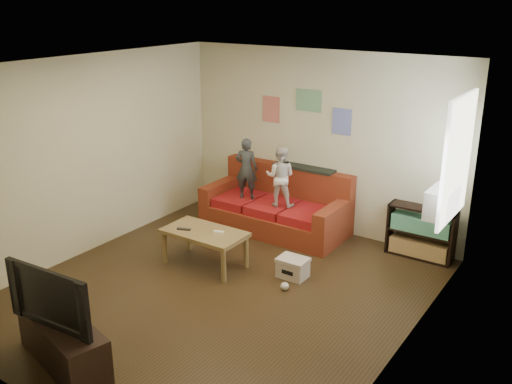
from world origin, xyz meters
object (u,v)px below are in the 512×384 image
Objects in this scene: sofa at (277,209)px; child_a at (246,169)px; coffee_table at (205,236)px; television at (57,294)px; child_b at (280,177)px; bookshelf at (421,235)px; tv_stand at (63,342)px; file_box at (293,267)px.

sofa is 2.32× the size of child_a.
sofa is 1.62m from coffee_table.
sofa is 2.10× the size of television.
bookshelf is (2.01, 0.40, -0.59)m from child_b.
child_b reaches higher than tv_stand.
tv_stand reaches higher than file_box.
tv_stand is at bearing -3.09° from television.
child_a reaches higher than file_box.
child_b is at bearing 85.75° from television.
child_a reaches higher than television.
television is at bearing -165.60° from tv_stand.
file_box is at bearing 17.28° from coffee_table.
file_box is at bearing -51.11° from sofa.
sofa is 5.78× the size of file_box.
coffee_table is at bearing -141.18° from bookshelf.
bookshelf is (2.29, 1.84, -0.10)m from coffee_table.
sofa is 2.43× the size of bookshelf.
child_a reaches higher than bookshelf.
child_a is 0.60m from child_b.
sofa is at bearing -68.42° from child_b.
sofa reaches higher than bookshelf.
child_a is 3.92m from television.
child_b is 0.82× the size of coffee_table.
file_box is (-1.14, -1.48, -0.19)m from bookshelf.
sofa is at bearing 85.47° from coffee_table.
child_a is at bearing -171.29° from bookshelf.
television is (-0.00, 0.00, 0.53)m from tv_stand.
child_a is at bearing -18.60° from child_b.
sofa is at bearing 87.88° from television.
sofa is at bearing -177.45° from child_a.
child_a is 2.71m from bookshelf.
file_box is at bearing 85.71° from tv_stand.
file_box is at bearing 110.08° from child_b.
child_a is at bearing -158.86° from sofa.
child_a is at bearing 112.04° from tv_stand.
child_b is 2.38× the size of file_box.
child_b is at bearing -168.75° from bookshelf.
coffee_table is at bearing 84.09° from child_a.
sofa is 1.63m from file_box.
coffee_table is 2.89× the size of file_box.
television is at bearing 70.24° from child_b.
child_b reaches higher than file_box.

